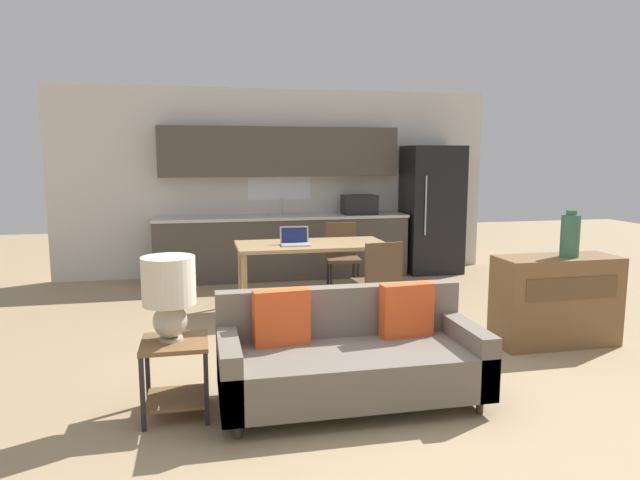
# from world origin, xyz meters

# --- Properties ---
(ground_plane) EXTENTS (20.00, 20.00, 0.00)m
(ground_plane) POSITION_xyz_m (0.00, 0.00, 0.00)
(ground_plane) COLOR #9E8460
(wall_back) EXTENTS (6.40, 0.07, 2.70)m
(wall_back) POSITION_xyz_m (0.00, 4.63, 1.35)
(wall_back) COLOR silver
(wall_back) RESTS_ON ground_plane
(kitchen_counter) EXTENTS (3.61, 0.65, 2.15)m
(kitchen_counter) POSITION_xyz_m (0.02, 4.33, 0.84)
(kitchen_counter) COLOR #4C443D
(kitchen_counter) RESTS_ON ground_plane
(refrigerator) EXTENTS (0.82, 0.71, 1.89)m
(refrigerator) POSITION_xyz_m (2.26, 4.24, 0.95)
(refrigerator) COLOR black
(refrigerator) RESTS_ON ground_plane
(dining_table) EXTENTS (1.69, 0.81, 0.77)m
(dining_table) POSITION_xyz_m (0.07, 2.50, 0.70)
(dining_table) COLOR tan
(dining_table) RESTS_ON ground_plane
(couch) EXTENTS (1.84, 0.80, 0.81)m
(couch) POSITION_xyz_m (-0.15, 0.03, 0.32)
(couch) COLOR #3D2D1E
(couch) RESTS_ON ground_plane
(side_table) EXTENTS (0.44, 0.44, 0.52)m
(side_table) POSITION_xyz_m (-1.35, 0.04, 0.35)
(side_table) COLOR brown
(side_table) RESTS_ON ground_plane
(table_lamp) EXTENTS (0.35, 0.35, 0.57)m
(table_lamp) POSITION_xyz_m (-1.38, 0.06, 0.86)
(table_lamp) COLOR #B2A893
(table_lamp) RESTS_ON side_table
(credenza) EXTENTS (1.13, 0.45, 0.83)m
(credenza) POSITION_xyz_m (2.05, 0.83, 0.41)
(credenza) COLOR brown
(credenza) RESTS_ON ground_plane
(vase) EXTENTS (0.17, 0.17, 0.43)m
(vase) POSITION_xyz_m (2.13, 0.79, 1.03)
(vase) COLOR #336047
(vase) RESTS_ON credenza
(dining_chair_near_right) EXTENTS (0.46, 0.46, 0.89)m
(dining_chair_near_right) POSITION_xyz_m (0.62, 1.72, 0.50)
(dining_chair_near_right) COLOR brown
(dining_chair_near_right) RESTS_ON ground_plane
(dining_chair_far_right) EXTENTS (0.46, 0.46, 0.89)m
(dining_chair_far_right) POSITION_xyz_m (0.62, 3.24, 0.50)
(dining_chair_far_right) COLOR brown
(dining_chair_far_right) RESTS_ON ground_plane
(laptop) EXTENTS (0.33, 0.27, 0.20)m
(laptop) POSITION_xyz_m (-0.13, 2.43, 0.81)
(laptop) COLOR #B7BABC
(laptop) RESTS_ON dining_table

